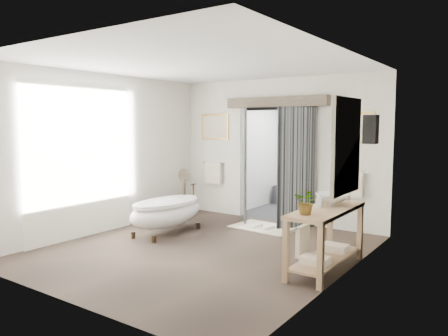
{
  "coord_description": "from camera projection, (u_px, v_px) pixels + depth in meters",
  "views": [
    {
      "loc": [
        4.15,
        -5.36,
        1.98
      ],
      "look_at": [
        0.0,
        0.6,
        1.25
      ],
      "focal_mm": 35.0,
      "sensor_mm": 36.0,
      "label": 1
    }
  ],
  "objects": [
    {
      "name": "ground_plane",
      "position": [
        202.0,
        249.0,
        6.93
      ],
      "size": [
        5.0,
        5.0,
        0.0
      ],
      "primitive_type": "plane",
      "color": "#4B3B30"
    },
    {
      "name": "room_shell",
      "position": [
        195.0,
        132.0,
        6.66
      ],
      "size": [
        4.52,
        5.02,
        2.91
      ],
      "color": "silver",
      "rests_on": "ground_plane"
    },
    {
      "name": "shower_room",
      "position": [
        308.0,
        171.0,
        10.1
      ],
      "size": [
        2.22,
        2.01,
        2.51
      ],
      "color": "#252527",
      "rests_on": "ground_plane"
    },
    {
      "name": "back_wall_dressing",
      "position": [
        273.0,
        145.0,
        8.67
      ],
      "size": [
        3.82,
        0.72,
        2.52
      ],
      "color": "black",
      "rests_on": "ground_plane"
    },
    {
      "name": "clawfoot_tub",
      "position": [
        167.0,
        212.0,
        7.9
      ],
      "size": [
        0.75,
        1.68,
        0.82
      ],
      "color": "#39291B",
      "rests_on": "ground_plane"
    },
    {
      "name": "vanity",
      "position": [
        324.0,
        233.0,
        5.91
      ],
      "size": [
        0.57,
        1.6,
        0.85
      ],
      "color": "tan",
      "rests_on": "ground_plane"
    },
    {
      "name": "pedestal_mirror",
      "position": [
        184.0,
        195.0,
        9.54
      ],
      "size": [
        0.3,
        0.2,
        1.02
      ],
      "color": "#6D5F50",
      "rests_on": "ground_plane"
    },
    {
      "name": "rug",
      "position": [
        264.0,
        227.0,
        8.38
      ],
      "size": [
        1.25,
        0.88,
        0.01
      ],
      "primitive_type": "cube",
      "rotation": [
        0.0,
        0.0,
        -0.07
      ],
      "color": "beige",
      "rests_on": "ground_plane"
    },
    {
      "name": "slippers",
      "position": [
        262.0,
        227.0,
        8.27
      ],
      "size": [
        0.42,
        0.29,
        0.05
      ],
      "color": "silver",
      "rests_on": "rug"
    },
    {
      "name": "basin",
      "position": [
        332.0,
        199.0,
        6.12
      ],
      "size": [
        0.5,
        0.5,
        0.17
      ],
      "primitive_type": "imported",
      "rotation": [
        0.0,
        0.0,
        0.03
      ],
      "color": "white",
      "rests_on": "vanity"
    },
    {
      "name": "plant",
      "position": [
        307.0,
        202.0,
        5.45
      ],
      "size": [
        0.33,
        0.3,
        0.32
      ],
      "primitive_type": "imported",
      "rotation": [
        0.0,
        0.0,
        -0.17
      ],
      "color": "gray",
      "rests_on": "vanity"
    },
    {
      "name": "soap_bottle_a",
      "position": [
        319.0,
        201.0,
        5.94
      ],
      "size": [
        0.1,
        0.1,
        0.19
      ],
      "primitive_type": "imported",
      "rotation": [
        0.0,
        0.0,
        0.2
      ],
      "color": "gray",
      "rests_on": "vanity"
    },
    {
      "name": "soap_bottle_b",
      "position": [
        338.0,
        195.0,
        6.44
      ],
      "size": [
        0.18,
        0.18,
        0.18
      ],
      "primitive_type": "imported",
      "rotation": [
        0.0,
        0.0,
        0.32
      ],
      "color": "gray",
      "rests_on": "vanity"
    }
  ]
}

